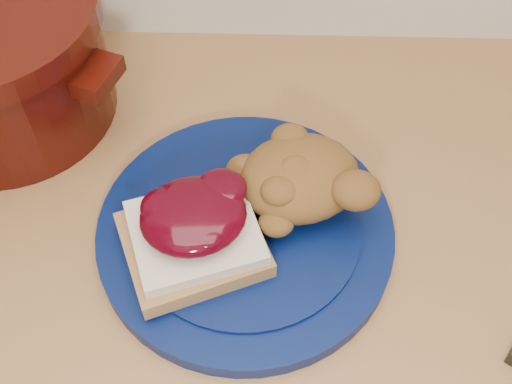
{
  "coord_description": "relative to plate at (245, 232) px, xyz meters",
  "views": [
    {
      "loc": [
        -0.03,
        1.14,
        1.45
      ],
      "look_at": [
        -0.04,
        1.51,
        0.95
      ],
      "focal_mm": 45.0,
      "sensor_mm": 36.0,
      "label": 1
    }
  ],
  "objects": [
    {
      "name": "sandwich",
      "position": [
        -0.05,
        -0.03,
        0.04
      ],
      "size": [
        0.16,
        0.15,
        0.06
      ],
      "rotation": [
        0.0,
        0.0,
        0.29
      ],
      "color": "olive",
      "rests_on": "plate"
    },
    {
      "name": "stuffing_mound",
      "position": [
        0.05,
        0.04,
        0.04
      ],
      "size": [
        0.14,
        0.13,
        0.06
      ],
      "primitive_type": "ellipsoid",
      "rotation": [
        0.0,
        0.0,
        0.29
      ],
      "color": "brown",
      "rests_on": "plate"
    },
    {
      "name": "plate",
      "position": [
        0.0,
        0.0,
        0.0
      ],
      "size": [
        0.37,
        0.37,
        0.02
      ],
      "primitive_type": "cylinder",
      "rotation": [
        0.0,
        0.0,
        0.29
      ],
      "color": "#04103F",
      "rests_on": "wood_countertop"
    }
  ]
}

